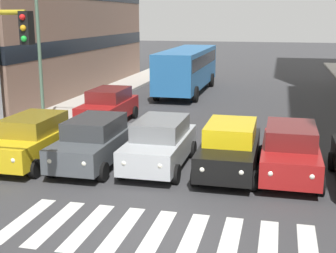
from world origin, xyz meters
name	(u,v)px	position (x,y,z in m)	size (l,w,h in m)	color
ground_plane	(156,234)	(0.00, 0.00, 0.00)	(180.00, 180.00, 0.00)	#38383A
crosswalk_markings	(156,234)	(0.00, 0.00, 0.00)	(7.65, 2.80, 0.01)	silver
car_1	(290,151)	(-3.21, -5.14, 0.89)	(2.02, 4.44, 1.72)	maroon
car_2	(230,148)	(-1.24, -5.05, 0.89)	(2.02, 4.44, 1.72)	black
car_3	(160,143)	(1.21, -5.09, 0.89)	(2.02, 4.44, 1.72)	#B2B7BC
car_4	(94,141)	(3.54, -4.76, 0.89)	(2.02, 4.44, 1.72)	#474C51
car_5	(32,139)	(5.84, -4.56, 0.89)	(2.02, 4.44, 1.72)	gold
car_row2_0	(108,106)	(5.45, -11.30, 0.89)	(2.02, 4.44, 1.72)	maroon
bus_behind_traffic	(187,66)	(3.54, -21.76, 1.86)	(2.78, 10.50, 3.00)	#286BAD
street_lamp_right	(51,37)	(7.40, -9.46, 4.28)	(3.46, 0.28, 6.59)	#4C6B56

